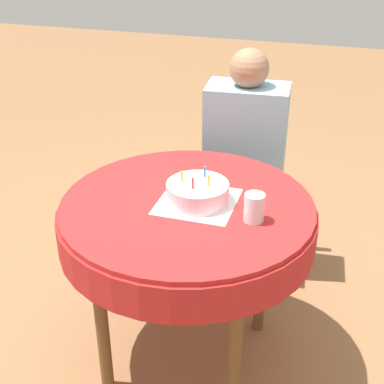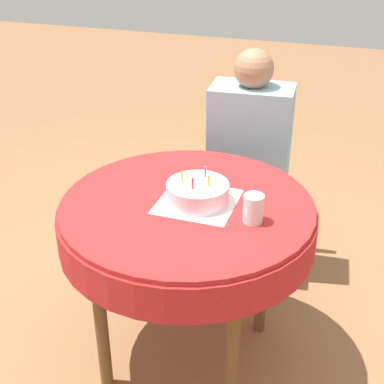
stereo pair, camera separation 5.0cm
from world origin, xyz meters
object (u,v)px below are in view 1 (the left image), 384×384
person (245,146)px  chair (245,179)px  birthday_cake (198,192)px  drinking_glass (254,208)px

person → chair: bearing=90.0°
chair → birthday_cake: 0.85m
person → birthday_cake: bearing=-96.9°
drinking_glass → person: bearing=104.1°
chair → person: 0.24m
birthday_cake → drinking_glass: bearing=-16.8°
chair → drinking_glass: 0.94m
birthday_cake → drinking_glass: 0.23m
chair → birthday_cake: birthday_cake is taller
person → birthday_cake: person is taller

